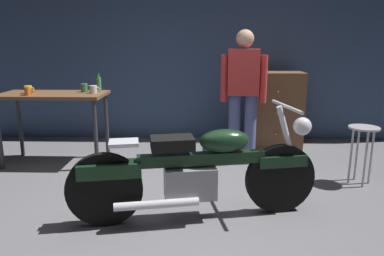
{
  "coord_description": "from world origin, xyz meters",
  "views": [
    {
      "loc": [
        0.12,
        -2.99,
        1.53
      ],
      "look_at": [
        0.02,
        0.7,
        0.65
      ],
      "focal_mm": 34.14,
      "sensor_mm": 36.0,
      "label": 1
    }
  ],
  "objects_px": {
    "shop_stool": "(363,140)",
    "mug_yellow_tall": "(28,90)",
    "motorcycle": "(198,170)",
    "wooden_dresser": "(274,110)",
    "mug_orange_travel": "(28,91)",
    "person_standing": "(243,91)",
    "bottle": "(99,84)",
    "mug_white_ceramic": "(94,89)",
    "mug_green_speckled": "(85,88)"
  },
  "relations": [
    {
      "from": "mug_orange_travel",
      "to": "mug_white_ceramic",
      "type": "bearing_deg",
      "value": 15.94
    },
    {
      "from": "motorcycle",
      "to": "mug_orange_travel",
      "type": "distance_m",
      "value": 2.48
    },
    {
      "from": "wooden_dresser",
      "to": "mug_yellow_tall",
      "type": "height_order",
      "value": "wooden_dresser"
    },
    {
      "from": "wooden_dresser",
      "to": "mug_white_ceramic",
      "type": "distance_m",
      "value": 2.57
    },
    {
      "from": "motorcycle",
      "to": "person_standing",
      "type": "distance_m",
      "value": 1.71
    },
    {
      "from": "person_standing",
      "to": "shop_stool",
      "type": "xyz_separation_m",
      "value": [
        1.22,
        -0.69,
        -0.43
      ]
    },
    {
      "from": "shop_stool",
      "to": "mug_yellow_tall",
      "type": "distance_m",
      "value": 3.95
    },
    {
      "from": "person_standing",
      "to": "mug_orange_travel",
      "type": "height_order",
      "value": "person_standing"
    },
    {
      "from": "mug_white_ceramic",
      "to": "mug_orange_travel",
      "type": "bearing_deg",
      "value": -164.06
    },
    {
      "from": "mug_green_speckled",
      "to": "bottle",
      "type": "xyz_separation_m",
      "value": [
        0.16,
        0.09,
        0.04
      ]
    },
    {
      "from": "mug_yellow_tall",
      "to": "mug_white_ceramic",
      "type": "bearing_deg",
      "value": 4.81
    },
    {
      "from": "person_standing",
      "to": "bottle",
      "type": "relative_size",
      "value": 6.93
    },
    {
      "from": "motorcycle",
      "to": "mug_white_ceramic",
      "type": "height_order",
      "value": "motorcycle"
    },
    {
      "from": "mug_white_ceramic",
      "to": "shop_stool",
      "type": "bearing_deg",
      "value": -11.92
    },
    {
      "from": "bottle",
      "to": "person_standing",
      "type": "bearing_deg",
      "value": -4.83
    },
    {
      "from": "wooden_dresser",
      "to": "mug_yellow_tall",
      "type": "bearing_deg",
      "value": -164.78
    },
    {
      "from": "wooden_dresser",
      "to": "mug_orange_travel",
      "type": "distance_m",
      "value": 3.32
    },
    {
      "from": "bottle",
      "to": "wooden_dresser",
      "type": "bearing_deg",
      "value": 14.26
    },
    {
      "from": "mug_green_speckled",
      "to": "mug_orange_travel",
      "type": "relative_size",
      "value": 1.11
    },
    {
      "from": "shop_stool",
      "to": "mug_orange_travel",
      "type": "height_order",
      "value": "mug_orange_travel"
    },
    {
      "from": "mug_yellow_tall",
      "to": "motorcycle",
      "type": "bearing_deg",
      "value": -34.48
    },
    {
      "from": "person_standing",
      "to": "bottle",
      "type": "bearing_deg",
      "value": 2.39
    },
    {
      "from": "wooden_dresser",
      "to": "bottle",
      "type": "relative_size",
      "value": 4.56
    },
    {
      "from": "mug_orange_travel",
      "to": "bottle",
      "type": "xyz_separation_m",
      "value": [
        0.74,
        0.4,
        0.05
      ]
    },
    {
      "from": "motorcycle",
      "to": "mug_white_ceramic",
      "type": "bearing_deg",
      "value": 120.01
    },
    {
      "from": "person_standing",
      "to": "wooden_dresser",
      "type": "bearing_deg",
      "value": -118.18
    },
    {
      "from": "shop_stool",
      "to": "mug_yellow_tall",
      "type": "height_order",
      "value": "mug_yellow_tall"
    },
    {
      "from": "wooden_dresser",
      "to": "mug_green_speckled",
      "type": "bearing_deg",
      "value": -164.75
    },
    {
      "from": "shop_stool",
      "to": "mug_orange_travel",
      "type": "relative_size",
      "value": 5.94
    },
    {
      "from": "motorcycle",
      "to": "mug_yellow_tall",
      "type": "distance_m",
      "value": 2.61
    },
    {
      "from": "wooden_dresser",
      "to": "person_standing",
      "type": "bearing_deg",
      "value": -125.41
    },
    {
      "from": "shop_stool",
      "to": "mug_green_speckled",
      "type": "xyz_separation_m",
      "value": [
        -3.23,
        0.76,
        0.45
      ]
    },
    {
      "from": "bottle",
      "to": "mug_green_speckled",
      "type": "bearing_deg",
      "value": -151.28
    },
    {
      "from": "person_standing",
      "to": "bottle",
      "type": "height_order",
      "value": "person_standing"
    },
    {
      "from": "mug_white_ceramic",
      "to": "mug_yellow_tall",
      "type": "bearing_deg",
      "value": -175.19
    },
    {
      "from": "shop_stool",
      "to": "mug_orange_travel",
      "type": "bearing_deg",
      "value": 173.38
    },
    {
      "from": "motorcycle",
      "to": "shop_stool",
      "type": "xyz_separation_m",
      "value": [
        1.77,
        0.86,
        0.05
      ]
    },
    {
      "from": "shop_stool",
      "to": "mug_white_ceramic",
      "type": "xyz_separation_m",
      "value": [
        -3.08,
        0.65,
        0.45
      ]
    },
    {
      "from": "motorcycle",
      "to": "wooden_dresser",
      "type": "height_order",
      "value": "wooden_dresser"
    },
    {
      "from": "mug_yellow_tall",
      "to": "bottle",
      "type": "xyz_separation_m",
      "value": [
        0.8,
        0.26,
        0.05
      ]
    },
    {
      "from": "motorcycle",
      "to": "wooden_dresser",
      "type": "bearing_deg",
      "value": 53.86
    },
    {
      "from": "mug_green_speckled",
      "to": "mug_white_ceramic",
      "type": "relative_size",
      "value": 1.0
    },
    {
      "from": "bottle",
      "to": "mug_yellow_tall",
      "type": "bearing_deg",
      "value": -161.96
    },
    {
      "from": "motorcycle",
      "to": "mug_orange_travel",
      "type": "xyz_separation_m",
      "value": [
        -2.05,
        1.31,
        0.5
      ]
    },
    {
      "from": "mug_orange_travel",
      "to": "bottle",
      "type": "bearing_deg",
      "value": 28.57
    },
    {
      "from": "person_standing",
      "to": "mug_white_ceramic",
      "type": "distance_m",
      "value": 1.86
    },
    {
      "from": "mug_green_speckled",
      "to": "mug_white_ceramic",
      "type": "bearing_deg",
      "value": -35.66
    },
    {
      "from": "mug_green_speckled",
      "to": "bottle",
      "type": "distance_m",
      "value": 0.19
    },
    {
      "from": "mug_orange_travel",
      "to": "mug_white_ceramic",
      "type": "xyz_separation_m",
      "value": [
        0.73,
        0.21,
        -0.0
      ]
    },
    {
      "from": "mug_orange_travel",
      "to": "shop_stool",
      "type": "bearing_deg",
      "value": -6.62
    }
  ]
}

